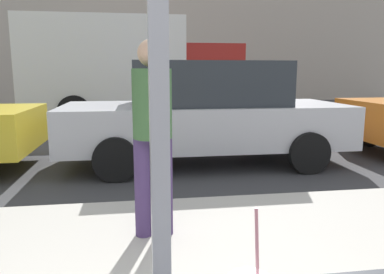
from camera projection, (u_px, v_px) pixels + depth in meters
ground_plane at (139, 137)px, 8.93m from camera, size 60.00×60.00×0.00m
building_facade_far at (136, 46)px, 19.32m from camera, size 28.00×1.20×5.72m
parked_car_silver at (205, 112)px, 6.25m from camera, size 4.65×2.05×1.70m
box_truck at (128, 67)px, 11.39m from camera, size 6.43×2.44×3.11m
pedestrian at (153, 127)px, 3.03m from camera, size 0.32×0.32×1.63m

